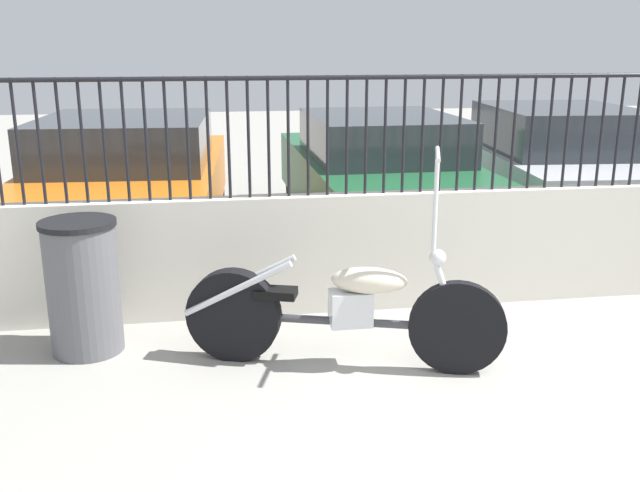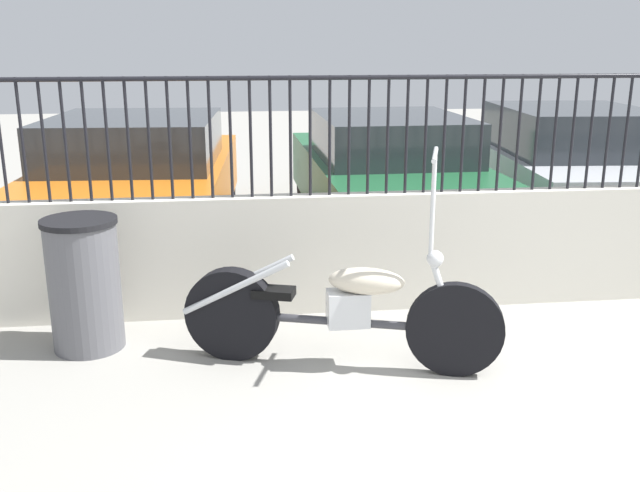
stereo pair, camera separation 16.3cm
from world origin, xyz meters
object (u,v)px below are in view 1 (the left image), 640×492
object	(u,v)px
trash_bin	(83,287)
car_silver	(552,160)
motorcycle_dark_grey	(327,310)
car_green	(377,172)
car_orange	(130,179)

from	to	relation	value
trash_bin	car_silver	world-z (taller)	car_silver
motorcycle_dark_grey	car_silver	world-z (taller)	motorcycle_dark_grey
motorcycle_dark_grey	car_green	size ratio (longest dim) A/B	0.50
car_green	car_silver	xyz separation A→B (m)	(2.43, 0.56, -0.00)
car_green	car_silver	size ratio (longest dim) A/B	0.94
motorcycle_dark_grey	car_orange	size ratio (longest dim) A/B	0.50
car_green	trash_bin	bearing A→B (deg)	135.89
trash_bin	car_silver	bearing A→B (deg)	33.95
car_orange	car_silver	world-z (taller)	car_orange
motorcycle_dark_grey	car_green	world-z (taller)	motorcycle_dark_grey
motorcycle_dark_grey	trash_bin	world-z (taller)	motorcycle_dark_grey
trash_bin	car_silver	distance (m)	6.32
motorcycle_dark_grey	car_silver	size ratio (longest dim) A/B	0.47
car_orange	motorcycle_dark_grey	bearing A→B (deg)	-151.42
motorcycle_dark_grey	car_orange	bearing A→B (deg)	132.40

